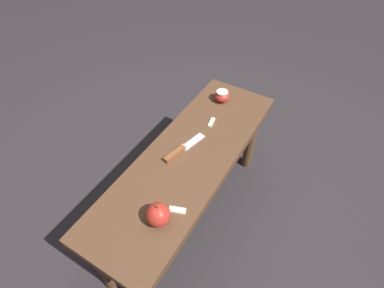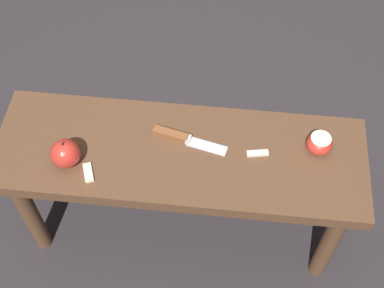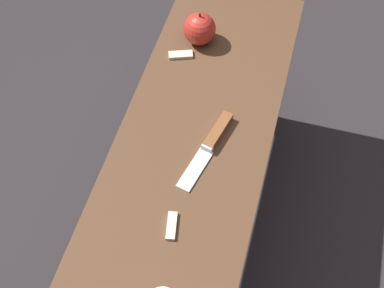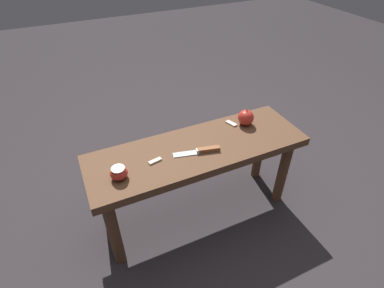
# 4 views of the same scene
# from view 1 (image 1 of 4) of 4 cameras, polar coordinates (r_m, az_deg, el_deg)

# --- Properties ---
(ground_plane) EXTENTS (8.00, 8.00, 0.00)m
(ground_plane) POSITION_cam_1_polar(r_m,az_deg,el_deg) (1.58, -0.46, -13.33)
(ground_plane) COLOR #2D282B
(wooden_bench) EXTENTS (1.04, 0.34, 0.46)m
(wooden_bench) POSITION_cam_1_polar(r_m,az_deg,el_deg) (1.26, -0.56, -4.53)
(wooden_bench) COLOR brown
(wooden_bench) RESTS_ON ground_plane
(knife) EXTENTS (0.22, 0.08, 0.02)m
(knife) POSITION_cam_1_polar(r_m,az_deg,el_deg) (1.21, -2.41, -1.28)
(knife) COLOR silver
(knife) RESTS_ON wooden_bench
(apple_whole) EXTENTS (0.08, 0.08, 0.09)m
(apple_whole) POSITION_cam_1_polar(r_m,az_deg,el_deg) (1.00, -6.44, -13.20)
(apple_whole) COLOR red
(apple_whole) RESTS_ON wooden_bench
(apple_cut) EXTENTS (0.07, 0.07, 0.05)m
(apple_cut) POSITION_cam_1_polar(r_m,az_deg,el_deg) (1.45, 5.73, 9.08)
(apple_cut) COLOR red
(apple_cut) RESTS_ON wooden_bench
(apple_slice_near_knife) EXTENTS (0.06, 0.03, 0.01)m
(apple_slice_near_knife) POSITION_cam_1_polar(r_m,az_deg,el_deg) (1.33, 3.72, 4.14)
(apple_slice_near_knife) COLOR beige
(apple_slice_near_knife) RESTS_ON wooden_bench
(apple_slice_center) EXTENTS (0.04, 0.06, 0.01)m
(apple_slice_center) POSITION_cam_1_polar(r_m,az_deg,el_deg) (1.05, -2.82, -12.47)
(apple_slice_center) COLOR beige
(apple_slice_center) RESTS_ON wooden_bench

